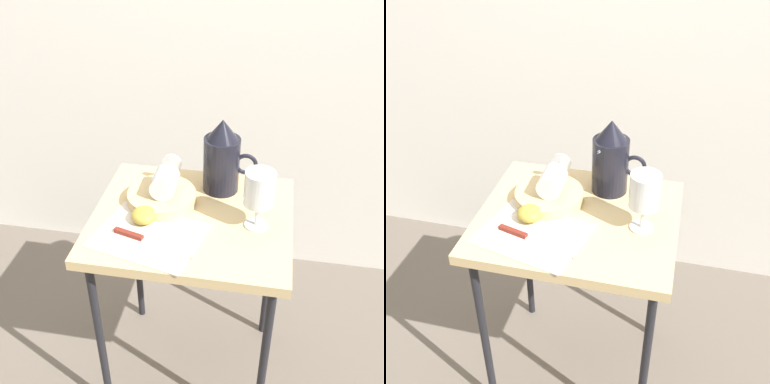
% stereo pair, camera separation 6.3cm
% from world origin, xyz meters
% --- Properties ---
extents(ground_plane, '(6.00, 6.00, 0.00)m').
position_xyz_m(ground_plane, '(0.00, 0.00, 0.00)').
color(ground_plane, '#665B51').
extents(curtain_drape, '(2.40, 0.03, 2.08)m').
position_xyz_m(curtain_drape, '(0.00, 0.64, 1.04)').
color(curtain_drape, silver).
rests_on(curtain_drape, ground_plane).
extents(table, '(0.55, 0.48, 0.66)m').
position_xyz_m(table, '(0.00, 0.00, 0.60)').
color(table, tan).
rests_on(table, ground_plane).
extents(linen_napkin, '(0.31, 0.27, 0.00)m').
position_xyz_m(linen_napkin, '(-0.10, -0.11, 0.67)').
color(linen_napkin, silver).
rests_on(linen_napkin, table).
extents(basket_tray, '(0.20, 0.20, 0.03)m').
position_xyz_m(basket_tray, '(-0.10, 0.05, 0.68)').
color(basket_tray, tan).
rests_on(basket_tray, table).
extents(pitcher, '(0.16, 0.11, 0.23)m').
position_xyz_m(pitcher, '(0.06, 0.15, 0.76)').
color(pitcher, black).
rests_on(pitcher, table).
extents(wine_glass_upright, '(0.08, 0.08, 0.17)m').
position_xyz_m(wine_glass_upright, '(0.18, -0.01, 0.78)').
color(wine_glass_upright, silver).
rests_on(wine_glass_upright, table).
extents(wine_glass_tipped_near, '(0.07, 0.16, 0.07)m').
position_xyz_m(wine_glass_tipped_near, '(-0.09, 0.05, 0.74)').
color(wine_glass_tipped_near, silver).
rests_on(wine_glass_tipped_near, basket_tray).
extents(apple_half_left, '(0.07, 0.07, 0.04)m').
position_xyz_m(apple_half_left, '(-0.12, -0.05, 0.69)').
color(apple_half_left, '#B29938').
rests_on(apple_half_left, linen_napkin).
extents(knife, '(0.23, 0.08, 0.01)m').
position_xyz_m(knife, '(-0.11, -0.13, 0.67)').
color(knife, silver).
rests_on(knife, linen_napkin).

